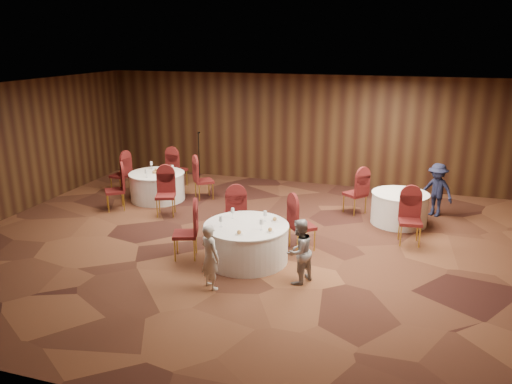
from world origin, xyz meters
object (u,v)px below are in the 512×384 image
(woman_a, at_px, (210,257))
(man_c, at_px, (437,190))
(table_main, at_px, (246,242))
(table_right, at_px, (399,208))
(woman_b, at_px, (299,251))
(table_left, at_px, (157,186))
(mic_stand, at_px, (199,169))

(woman_a, distance_m, man_c, 6.37)
(table_main, bearing_deg, man_c, 47.01)
(table_right, bearing_deg, woman_b, -113.56)
(table_main, height_order, woman_a, woman_a)
(table_right, relative_size, man_c, 1.00)
(woman_a, bearing_deg, table_main, -67.71)
(woman_b, bearing_deg, table_left, -100.29)
(table_right, xyz_separation_m, mic_stand, (-5.83, 1.71, 0.07))
(table_main, xyz_separation_m, man_c, (3.58, 3.84, 0.28))
(mic_stand, distance_m, woman_a, 6.65)
(woman_b, bearing_deg, man_c, 178.40)
(table_left, bearing_deg, table_right, 0.75)
(woman_a, relative_size, woman_b, 0.98)
(table_left, distance_m, man_c, 7.16)
(table_main, distance_m, man_c, 5.26)
(table_left, bearing_deg, man_c, 7.16)
(table_right, bearing_deg, mic_stand, 163.63)
(man_c, bearing_deg, woman_b, -87.69)
(table_main, bearing_deg, table_right, 47.68)
(table_right, bearing_deg, woman_a, -124.84)
(table_main, distance_m, table_left, 4.59)
(table_left, distance_m, woman_a, 5.35)
(table_left, bearing_deg, woman_b, -37.12)
(table_left, height_order, man_c, man_c)
(woman_a, distance_m, woman_b, 1.56)
(table_left, height_order, woman_a, woman_a)
(table_right, bearing_deg, table_left, -179.25)
(table_right, bearing_deg, man_c, 44.59)
(woman_a, relative_size, man_c, 0.89)
(table_main, distance_m, woman_b, 1.34)
(table_main, height_order, woman_b, woman_b)
(table_left, xyz_separation_m, woman_b, (4.69, -3.55, 0.22))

